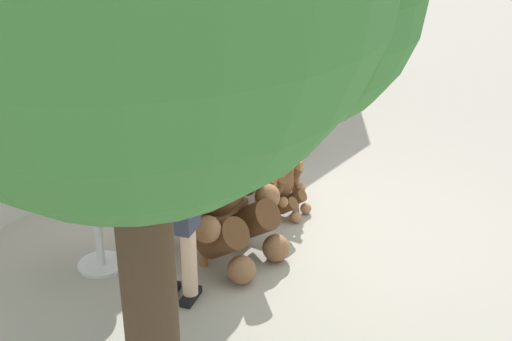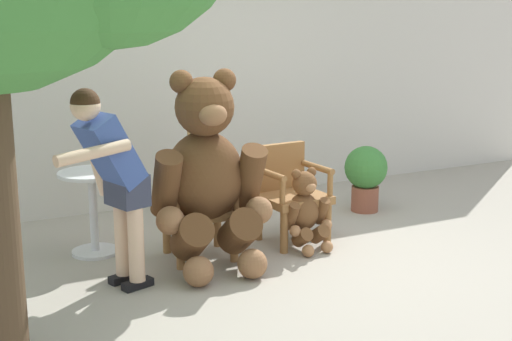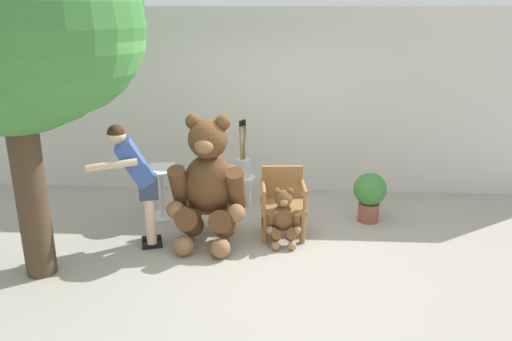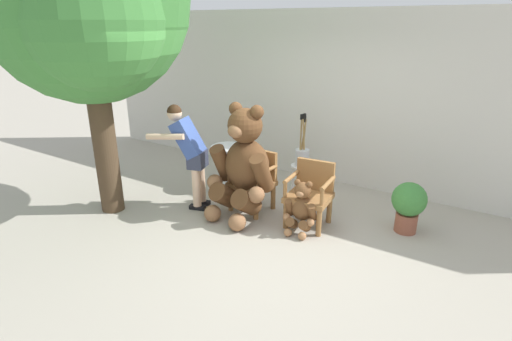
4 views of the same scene
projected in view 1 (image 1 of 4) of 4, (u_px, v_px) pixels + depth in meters
name	position (u px, v px, depth m)	size (l,w,h in m)	color
ground_plane	(292.00, 246.00, 6.27)	(60.00, 60.00, 0.00)	#A8A091
back_wall	(91.00, 46.00, 6.94)	(10.00, 0.16, 2.80)	beige
wooden_chair_left	(199.00, 197.00, 6.11)	(0.60, 0.56, 0.86)	olive
wooden_chair_right	(260.00, 162.00, 6.75)	(0.60, 0.56, 0.86)	olive
teddy_bear_large	(221.00, 172.00, 5.82)	(0.96, 0.93, 1.59)	brown
teddy_bear_small	(284.00, 180.00, 6.66)	(0.43, 0.42, 0.72)	brown
person_visitor	(168.00, 202.00, 5.09)	(0.74, 0.63, 1.52)	black
white_stool	(149.00, 169.00, 6.87)	(0.34, 0.34, 0.46)	white
brush_bucket	(147.00, 141.00, 6.74)	(0.22, 0.22, 0.84)	silver
round_side_table	(97.00, 220.00, 5.78)	(0.56, 0.56, 0.72)	silver
potted_plant	(287.00, 121.00, 7.88)	(0.44, 0.44, 0.68)	brown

